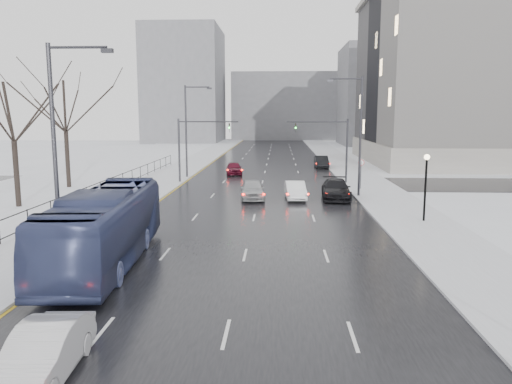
# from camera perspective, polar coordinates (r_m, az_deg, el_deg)

# --- Properties ---
(road) EXTENTS (16.00, 150.00, 0.04)m
(road) POSITION_cam_1_polar(r_m,az_deg,el_deg) (62.29, 1.08, 2.51)
(road) COLOR black
(road) RESTS_ON ground
(cross_road) EXTENTS (130.00, 10.00, 0.04)m
(cross_road) POSITION_cam_1_polar(r_m,az_deg,el_deg) (50.39, 0.72, 1.00)
(cross_road) COLOR black
(cross_road) RESTS_ON ground
(sidewalk_left) EXTENTS (5.00, 150.00, 0.16)m
(sidewalk_left) POSITION_cam_1_polar(r_m,az_deg,el_deg) (63.43, -8.45, 2.59)
(sidewalk_left) COLOR silver
(sidewalk_left) RESTS_ON ground
(sidewalk_right) EXTENTS (5.00, 150.00, 0.16)m
(sidewalk_right) POSITION_cam_1_polar(r_m,az_deg,el_deg) (62.89, 10.70, 2.47)
(sidewalk_right) COLOR silver
(sidewalk_right) RESTS_ON ground
(park_strip) EXTENTS (14.00, 150.00, 0.12)m
(park_strip) POSITION_cam_1_polar(r_m,az_deg,el_deg) (65.91, -16.59, 2.53)
(park_strip) COLOR white
(park_strip) RESTS_ON ground
(tree_park_d) EXTENTS (8.75, 8.75, 12.50)m
(tree_park_d) POSITION_cam_1_polar(r_m,az_deg,el_deg) (41.39, -25.46, -1.64)
(tree_park_d) COLOR black
(tree_park_d) RESTS_ON ground
(tree_park_e) EXTENTS (9.45, 9.45, 13.50)m
(tree_park_e) POSITION_cam_1_polar(r_m,az_deg,el_deg) (50.46, -20.57, 0.41)
(tree_park_e) COLOR black
(tree_park_e) RESTS_ON ground
(iron_fence) EXTENTS (0.06, 70.00, 1.30)m
(iron_fence) POSITION_cam_1_polar(r_m,az_deg,el_deg) (35.59, -21.72, -1.51)
(iron_fence) COLOR black
(iron_fence) RESTS_ON sidewalk_left
(streetlight_r_mid) EXTENTS (2.95, 0.25, 10.00)m
(streetlight_r_mid) POSITION_cam_1_polar(r_m,az_deg,el_deg) (42.41, 11.55, 6.93)
(streetlight_r_mid) COLOR #2D2D33
(streetlight_r_mid) RESTS_ON ground
(streetlight_l_near) EXTENTS (2.95, 0.25, 10.00)m
(streetlight_l_near) POSITION_cam_1_polar(r_m,az_deg,el_deg) (24.01, -21.57, 5.11)
(streetlight_l_near) COLOR #2D2D33
(streetlight_l_near) RESTS_ON ground
(streetlight_l_far) EXTENTS (2.95, 0.25, 10.00)m
(streetlight_l_far) POSITION_cam_1_polar(r_m,az_deg,el_deg) (54.78, -7.77, 7.43)
(streetlight_l_far) COLOR #2D2D33
(streetlight_l_far) RESTS_ON ground
(lamppost_r_mid) EXTENTS (0.36, 0.36, 4.28)m
(lamppost_r_mid) POSITION_cam_1_polar(r_m,az_deg,el_deg) (33.47, 18.84, 1.55)
(lamppost_r_mid) COLOR black
(lamppost_r_mid) RESTS_ON sidewalk_right
(mast_signal_right) EXTENTS (6.10, 0.33, 6.50)m
(mast_signal_right) POSITION_cam_1_polar(r_m,az_deg,el_deg) (50.28, 9.14, 5.55)
(mast_signal_right) COLOR #2D2D33
(mast_signal_right) RESTS_ON ground
(mast_signal_left) EXTENTS (6.10, 0.33, 6.50)m
(mast_signal_left) POSITION_cam_1_polar(r_m,az_deg,el_deg) (50.76, -7.60, 5.61)
(mast_signal_left) COLOR #2D2D33
(mast_signal_left) RESTS_ON ground
(no_uturn_sign) EXTENTS (0.60, 0.06, 2.70)m
(no_uturn_sign) POSITION_cam_1_polar(r_m,az_deg,el_deg) (46.73, 11.92, 3.00)
(no_uturn_sign) COLOR #2D2D33
(no_uturn_sign) RESTS_ON sidewalk_right
(bldg_far_right) EXTENTS (24.00, 20.00, 22.00)m
(bldg_far_right) POSITION_cam_1_polar(r_m,az_deg,el_deg) (119.89, 15.57, 10.51)
(bldg_far_right) COLOR slate
(bldg_far_right) RESTS_ON ground
(bldg_far_left) EXTENTS (18.00, 22.00, 28.00)m
(bldg_far_left) POSITION_cam_1_polar(r_m,az_deg,el_deg) (129.26, -8.12, 11.94)
(bldg_far_left) COLOR slate
(bldg_far_left) RESTS_ON ground
(bldg_far_center) EXTENTS (30.00, 18.00, 18.00)m
(bldg_far_center) POSITION_cam_1_polar(r_m,az_deg,el_deg) (141.92, 3.61, 9.71)
(bldg_far_center) COLOR slate
(bldg_far_center) RESTS_ON ground
(sedan_left_near) EXTENTS (1.74, 4.36, 1.41)m
(sedan_left_near) POSITION_cam_1_polar(r_m,az_deg,el_deg) (14.81, -23.15, -16.59)
(sedan_left_near) COLOR silver
(sedan_left_near) RESTS_ON road
(bus) EXTENTS (3.78, 12.66, 3.48)m
(bus) POSITION_cam_1_polar(r_m,az_deg,el_deg) (24.18, -16.81, -3.82)
(bus) COLOR navy
(bus) RESTS_ON road
(sedan_center_near) EXTENTS (2.32, 4.88, 1.61)m
(sedan_center_near) POSITION_cam_1_polar(r_m,az_deg,el_deg) (40.86, -0.42, 0.31)
(sedan_center_near) COLOR #A2A4A6
(sedan_center_near) RESTS_ON road
(sedan_right_near) EXTENTS (1.82, 4.54, 1.47)m
(sedan_right_near) POSITION_cam_1_polar(r_m,az_deg,el_deg) (40.91, 4.51, 0.19)
(sedan_right_near) COLOR white
(sedan_right_near) RESTS_ON road
(sedan_right_far) EXTENTS (2.53, 5.66, 1.61)m
(sedan_right_far) POSITION_cam_1_polar(r_m,az_deg,el_deg) (41.42, 9.12, 0.32)
(sedan_right_far) COLOR black
(sedan_right_far) RESTS_ON road
(sedan_center_far) EXTENTS (2.29, 4.51, 1.47)m
(sedan_center_far) POSITION_cam_1_polar(r_m,az_deg,el_deg) (57.60, -2.53, 2.74)
(sedan_center_far) COLOR #520E20
(sedan_center_far) RESTS_ON road
(sedan_right_distant) EXTENTS (1.68, 4.69, 1.54)m
(sedan_right_distant) POSITION_cam_1_polar(r_m,az_deg,el_deg) (65.32, 7.49, 3.43)
(sedan_right_distant) COLOR black
(sedan_right_distant) RESTS_ON road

